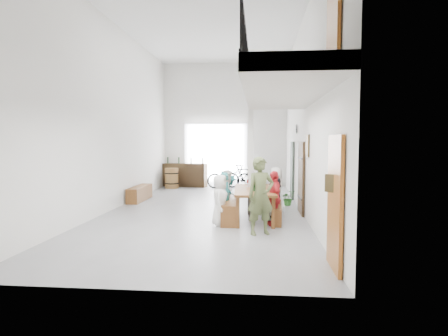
# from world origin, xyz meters

# --- Properties ---
(floor) EXTENTS (12.00, 12.00, 0.00)m
(floor) POSITION_xyz_m (0.00, 0.00, 0.00)
(floor) COLOR slate
(floor) RESTS_ON ground
(room_walls) EXTENTS (12.00, 12.00, 12.00)m
(room_walls) POSITION_xyz_m (0.00, 0.00, 3.55)
(room_walls) COLOR white
(room_walls) RESTS_ON ground
(gateway_portal) EXTENTS (2.80, 0.08, 2.80)m
(gateway_portal) POSITION_xyz_m (-0.40, 5.94, 1.40)
(gateway_portal) COLOR white
(gateway_portal) RESTS_ON ground
(right_wall_decor) EXTENTS (0.07, 8.28, 5.07)m
(right_wall_decor) POSITION_xyz_m (2.70, -1.87, 1.74)
(right_wall_decor) COLOR #A15B21
(right_wall_decor) RESTS_ON ground
(balcony) EXTENTS (1.52, 5.62, 4.00)m
(balcony) POSITION_xyz_m (1.98, -3.13, 2.96)
(balcony) COLOR silver
(balcony) RESTS_ON ground
(tasting_table) EXTENTS (1.09, 2.43, 0.79)m
(tasting_table) POSITION_xyz_m (1.40, -1.21, 0.71)
(tasting_table) COLOR brown
(tasting_table) RESTS_ON ground
(bench_inner) EXTENTS (0.38, 2.21, 0.51)m
(bench_inner) POSITION_xyz_m (0.81, -1.17, 0.25)
(bench_inner) COLOR brown
(bench_inner) RESTS_ON ground
(bench_wall) EXTENTS (0.33, 1.84, 0.42)m
(bench_wall) POSITION_xyz_m (1.99, -1.21, 0.21)
(bench_wall) COLOR brown
(bench_wall) RESTS_ON ground
(tableware) EXTENTS (0.47, 1.16, 0.35)m
(tableware) POSITION_xyz_m (1.48, -1.54, 0.94)
(tableware) COLOR black
(tableware) RESTS_ON tasting_table
(side_bench) EXTENTS (0.38, 1.73, 0.49)m
(side_bench) POSITION_xyz_m (-2.50, 1.53, 0.24)
(side_bench) COLOR brown
(side_bench) RESTS_ON ground
(oak_barrel) EXTENTS (0.59, 0.59, 0.87)m
(oak_barrel) POSITION_xyz_m (-2.20, 4.97, 0.43)
(oak_barrel) COLOR brown
(oak_barrel) RESTS_ON ground
(serving_counter) EXTENTS (2.01, 0.84, 1.03)m
(serving_counter) POSITION_xyz_m (-1.75, 5.65, 0.51)
(serving_counter) COLOR #3C2815
(serving_counter) RESTS_ON ground
(counter_bottles) EXTENTS (1.69, 0.30, 0.28)m
(counter_bottles) POSITION_xyz_m (-1.75, 5.67, 1.17)
(counter_bottles) COLOR black
(counter_bottles) RESTS_ON serving_counter
(guest_left_a) EXTENTS (0.41, 0.61, 1.22)m
(guest_left_a) POSITION_xyz_m (0.61, -2.04, 0.61)
(guest_left_a) COLOR white
(guest_left_a) RESTS_ON ground
(guest_left_b) EXTENTS (0.31, 0.46, 1.22)m
(guest_left_b) POSITION_xyz_m (0.69, -1.32, 0.61)
(guest_left_b) COLOR #237075
(guest_left_b) RESTS_ON ground
(guest_left_c) EXTENTS (0.57, 0.68, 1.24)m
(guest_left_c) POSITION_xyz_m (0.70, -0.81, 0.62)
(guest_left_c) COLOR white
(guest_left_c) RESTS_ON ground
(guest_left_d) EXTENTS (0.42, 0.71, 1.07)m
(guest_left_d) POSITION_xyz_m (0.71, -0.34, 0.54)
(guest_left_d) COLOR #237075
(guest_left_d) RESTS_ON ground
(guest_right_a) EXTENTS (0.48, 0.82, 1.30)m
(guest_right_a) POSITION_xyz_m (1.89, -1.84, 0.65)
(guest_right_a) COLOR red
(guest_right_a) RESTS_ON ground
(guest_right_b) EXTENTS (0.43, 1.04, 1.09)m
(guest_right_b) POSITION_xyz_m (1.95, -1.09, 0.55)
(guest_right_b) COLOR black
(guest_right_b) RESTS_ON ground
(guest_right_c) EXTENTS (0.54, 0.71, 1.30)m
(guest_right_c) POSITION_xyz_m (2.01, -0.46, 0.65)
(guest_right_c) COLOR white
(guest_right_c) RESTS_ON ground
(host_standing) EXTENTS (0.72, 0.62, 1.68)m
(host_standing) POSITION_xyz_m (1.57, -2.79, 0.84)
(host_standing) COLOR #4E5932
(host_standing) RESTS_ON ground
(potted_plant) EXTENTS (0.52, 0.48, 0.48)m
(potted_plant) POSITION_xyz_m (2.45, 0.98, 0.24)
(potted_plant) COLOR #195019
(potted_plant) RESTS_ON ground
(bicycle_near) EXTENTS (2.03, 1.06, 1.01)m
(bicycle_near) POSITION_xyz_m (0.29, 5.14, 0.51)
(bicycle_near) COLOR black
(bicycle_near) RESTS_ON ground
(bicycle_far) EXTENTS (1.76, 0.90, 1.02)m
(bicycle_far) POSITION_xyz_m (0.89, 5.19, 0.51)
(bicycle_far) COLOR black
(bicycle_far) RESTS_ON ground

